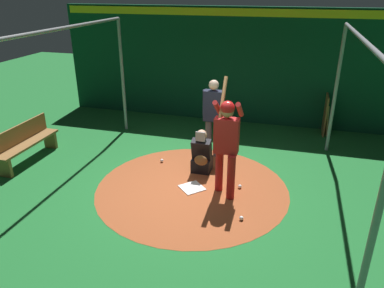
# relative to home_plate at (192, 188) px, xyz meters

# --- Properties ---
(ground_plane) EXTENTS (26.00, 26.00, 0.00)m
(ground_plane) POSITION_rel_home_plate_xyz_m (0.00, 0.00, -0.01)
(ground_plane) COLOR #1E6B2D
(dirt_circle) EXTENTS (3.77, 3.77, 0.01)m
(dirt_circle) POSITION_rel_home_plate_xyz_m (0.00, 0.00, -0.01)
(dirt_circle) COLOR #9E4C28
(dirt_circle) RESTS_ON ground
(home_plate) EXTENTS (0.59, 0.59, 0.01)m
(home_plate) POSITION_rel_home_plate_xyz_m (0.00, 0.00, 0.00)
(home_plate) COLOR white
(home_plate) RESTS_ON dirt_circle
(batter) EXTENTS (0.68, 0.49, 2.18)m
(batter) POSITION_rel_home_plate_xyz_m (0.02, 0.65, 1.12)
(batter) COLOR maroon
(batter) RESTS_ON ground
(catcher) EXTENTS (0.58, 0.40, 0.96)m
(catcher) POSITION_rel_home_plate_xyz_m (-0.74, 0.00, 0.37)
(catcher) COLOR black
(catcher) RESTS_ON ground
(umpire) EXTENTS (0.23, 0.49, 1.80)m
(umpire) POSITION_rel_home_plate_xyz_m (-1.59, 0.04, 1.01)
(umpire) COLOR #4C4C51
(umpire) RESTS_ON ground
(back_wall) EXTENTS (0.22, 10.00, 3.18)m
(back_wall) POSITION_rel_home_plate_xyz_m (-4.19, 0.00, 1.59)
(back_wall) COLOR #0C3D26
(back_wall) RESTS_ON ground
(cage_frame) EXTENTS (5.38, 5.37, 2.96)m
(cage_frame) POSITION_rel_home_plate_xyz_m (0.00, 0.00, 2.05)
(cage_frame) COLOR gray
(cage_frame) RESTS_ON ground
(bat_rack) EXTENTS (0.94, 0.19, 1.05)m
(bat_rack) POSITION_rel_home_plate_xyz_m (-3.94, 2.63, 0.48)
(bat_rack) COLOR olive
(bat_rack) RESTS_ON ground
(bench) EXTENTS (1.79, 0.36, 0.85)m
(bench) POSITION_rel_home_plate_xyz_m (-0.19, -3.93, 0.44)
(bench) COLOR olive
(bench) RESTS_ON ground
(baseball_0) EXTENTS (0.07, 0.07, 0.07)m
(baseball_0) POSITION_rel_home_plate_xyz_m (-0.93, -0.97, 0.03)
(baseball_0) COLOR white
(baseball_0) RESTS_ON dirt_circle
(baseball_1) EXTENTS (0.07, 0.07, 0.07)m
(baseball_1) POSITION_rel_home_plate_xyz_m (-0.25, 0.91, 0.03)
(baseball_1) COLOR white
(baseball_1) RESTS_ON dirt_circle
(baseball_2) EXTENTS (0.07, 0.07, 0.07)m
(baseball_2) POSITION_rel_home_plate_xyz_m (0.81, 1.10, 0.03)
(baseball_2) COLOR white
(baseball_2) RESTS_ON dirt_circle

